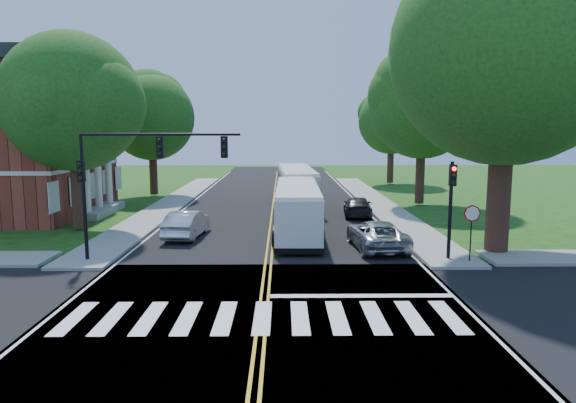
{
  "coord_description": "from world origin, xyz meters",
  "views": [
    {
      "loc": [
        0.65,
        -16.21,
        5.96
      ],
      "look_at": [
        0.92,
        9.11,
        2.4
      ],
      "focal_mm": 32.0,
      "sensor_mm": 36.0,
      "label": 1
    }
  ],
  "objects_px": {
    "suv": "(377,235)",
    "dark_sedan": "(357,207)",
    "signal_ne": "(451,197)",
    "bus_lead": "(297,209)",
    "bus_follow": "(296,186)",
    "hatchback": "(187,224)",
    "signal_nw": "(135,166)"
  },
  "relations": [
    {
      "from": "signal_nw",
      "to": "dark_sedan",
      "type": "height_order",
      "value": "signal_nw"
    },
    {
      "from": "bus_follow",
      "to": "hatchback",
      "type": "bearing_deg",
      "value": 59.24
    },
    {
      "from": "signal_ne",
      "to": "hatchback",
      "type": "relative_size",
      "value": 0.96
    },
    {
      "from": "hatchback",
      "to": "suv",
      "type": "distance_m",
      "value": 10.47
    },
    {
      "from": "dark_sedan",
      "to": "signal_ne",
      "type": "bearing_deg",
      "value": 105.82
    },
    {
      "from": "signal_nw",
      "to": "bus_lead",
      "type": "bearing_deg",
      "value": 40.13
    },
    {
      "from": "signal_ne",
      "to": "suv",
      "type": "bearing_deg",
      "value": 137.51
    },
    {
      "from": "suv",
      "to": "bus_follow",
      "type": "bearing_deg",
      "value": -79.82
    },
    {
      "from": "signal_ne",
      "to": "suv",
      "type": "xyz_separation_m",
      "value": [
        -2.81,
        2.57,
        -2.24
      ]
    },
    {
      "from": "dark_sedan",
      "to": "signal_nw",
      "type": "bearing_deg",
      "value": 51.74
    },
    {
      "from": "bus_follow",
      "to": "dark_sedan",
      "type": "xyz_separation_m",
      "value": [
        4.1,
        -5.01,
        -0.9
      ]
    },
    {
      "from": "hatchback",
      "to": "bus_follow",
      "type": "bearing_deg",
      "value": -112.61
    },
    {
      "from": "signal_nw",
      "to": "bus_follow",
      "type": "distance_m",
      "value": 19.21
    },
    {
      "from": "hatchback",
      "to": "dark_sedan",
      "type": "relative_size",
      "value": 1.0
    },
    {
      "from": "hatchback",
      "to": "suv",
      "type": "xyz_separation_m",
      "value": [
        10.07,
        -2.87,
        -0.04
      ]
    },
    {
      "from": "signal_ne",
      "to": "suv",
      "type": "height_order",
      "value": "signal_ne"
    },
    {
      "from": "signal_ne",
      "to": "dark_sedan",
      "type": "xyz_separation_m",
      "value": [
        -2.37,
        12.4,
        -2.29
      ]
    },
    {
      "from": "signal_ne",
      "to": "hatchback",
      "type": "distance_m",
      "value": 14.15
    },
    {
      "from": "suv",
      "to": "dark_sedan",
      "type": "relative_size",
      "value": 1.13
    },
    {
      "from": "signal_nw",
      "to": "bus_lead",
      "type": "distance_m",
      "value": 10.02
    },
    {
      "from": "suv",
      "to": "dark_sedan",
      "type": "distance_m",
      "value": 9.84
    },
    {
      "from": "signal_nw",
      "to": "signal_ne",
      "type": "height_order",
      "value": "signal_nw"
    },
    {
      "from": "bus_lead",
      "to": "suv",
      "type": "bearing_deg",
      "value": 138.06
    },
    {
      "from": "signal_nw",
      "to": "suv",
      "type": "bearing_deg",
      "value": 12.94
    },
    {
      "from": "signal_ne",
      "to": "bus_lead",
      "type": "xyz_separation_m",
      "value": [
        -6.72,
        6.18,
        -1.47
      ]
    },
    {
      "from": "signal_nw",
      "to": "suv",
      "type": "relative_size",
      "value": 1.39
    },
    {
      "from": "signal_ne",
      "to": "bus_lead",
      "type": "distance_m",
      "value": 9.24
    },
    {
      "from": "signal_ne",
      "to": "suv",
      "type": "relative_size",
      "value": 0.86
    },
    {
      "from": "bus_lead",
      "to": "suv",
      "type": "height_order",
      "value": "bus_lead"
    },
    {
      "from": "signal_ne",
      "to": "bus_follow",
      "type": "distance_m",
      "value": 18.62
    },
    {
      "from": "signal_nw",
      "to": "dark_sedan",
      "type": "relative_size",
      "value": 1.57
    },
    {
      "from": "bus_lead",
      "to": "suv",
      "type": "distance_m",
      "value": 5.37
    }
  ]
}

